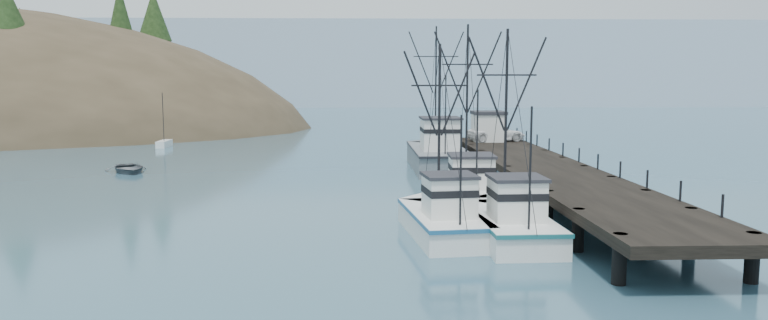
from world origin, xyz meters
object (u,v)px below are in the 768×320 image
work_vessel (437,154)px  pickup_truck (497,133)px  trawler_near (508,222)px  trawler_mid (442,219)px  trawler_far (468,191)px  motorboat (129,172)px  pier_shed (488,126)px  pier (546,170)px

work_vessel → pickup_truck: size_ratio=2.82×
trawler_near → trawler_mid: 3.29m
work_vessel → trawler_far: bearing=-89.9°
work_vessel → trawler_near: bearing=-88.8°
motorboat → trawler_near: bearing=-69.9°
trawler_near → pier_shed: size_ratio=3.33×
trawler_mid → pickup_truck: bearing=73.7°
work_vessel → pickup_truck: work_vessel is taller
pier_shed → motorboat: size_ratio=0.66×
pier → trawler_mid: (-8.38, -11.41, -0.87)m
work_vessel → motorboat: (-26.22, -1.59, -1.23)m
trawler_far → work_vessel: bearing=90.1°
pier_shed → pickup_truck: size_ratio=0.60×
trawler_mid → pier_shed: 30.55m
pier → motorboat: pier is taller
trawler_mid → trawler_far: bearing=72.9°
trawler_mid → motorboat: bearing=134.7°
trawler_near → motorboat: (-26.79, 24.67, -0.82)m
pier_shed → pickup_truck: bearing=0.0°
trawler_far → pier: bearing=26.2°
pier → trawler_mid: size_ratio=4.42×
pickup_truck → trawler_mid: bearing=151.1°
pier_shed → trawler_far: bearing=-104.0°
trawler_far → work_vessel: work_vessel is taller
pier → trawler_far: size_ratio=3.80×
trawler_mid → work_vessel: 25.58m
motorboat → pickup_truck: bearing=-17.5°
motorboat → work_vessel: bearing=-23.8°
trawler_far → pickup_truck: trawler_far is taller
motorboat → pier_shed: bearing=-17.2°
work_vessel → pickup_truck: bearing=33.5°
trawler_near → motorboat: 36.43m
work_vessel → motorboat: 26.29m
trawler_mid → pickup_truck: trawler_mid is taller
trawler_far → motorboat: trawler_far is taller
pier → trawler_far: bearing=-153.8°
trawler_mid → trawler_far: (2.65, 8.58, 0.00)m
trawler_mid → motorboat: size_ratio=2.05×
trawler_near → trawler_mid: size_ratio=1.07×
trawler_near → pickup_truck: size_ratio=2.00×
pier → pickup_truck: pickup_truck is taller
pier → pier_shed: (-0.55, 18.00, 1.73)m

